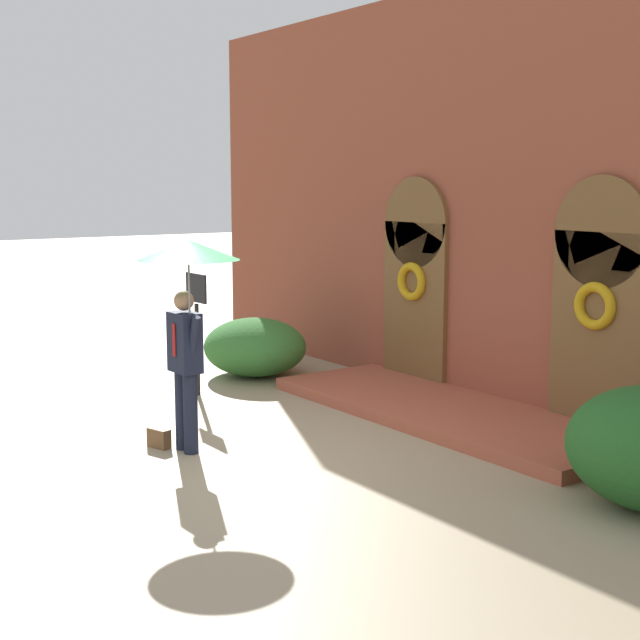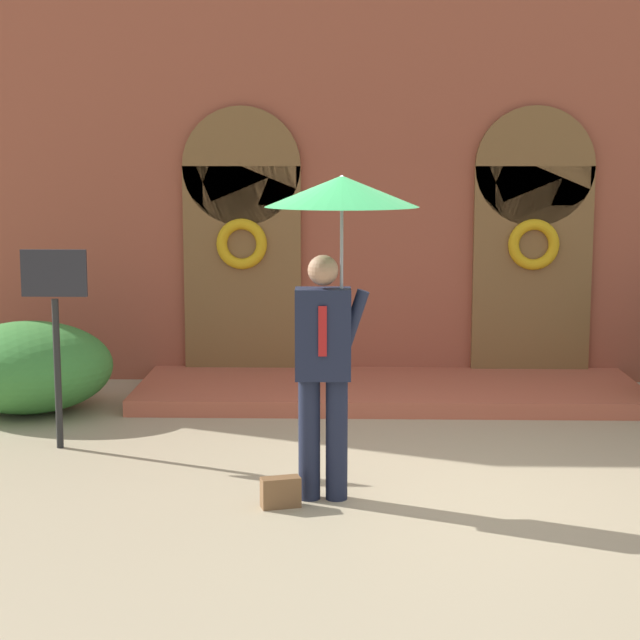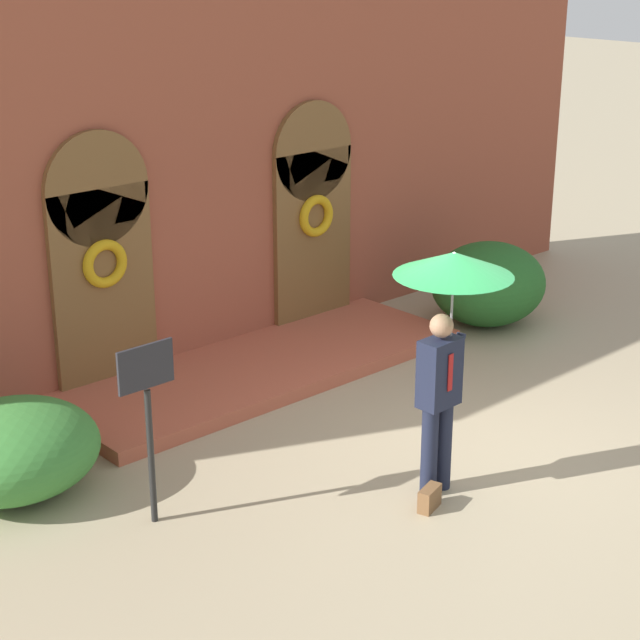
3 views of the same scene
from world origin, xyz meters
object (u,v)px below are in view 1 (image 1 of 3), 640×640
person_with_umbrella (188,281)px  shrub_left (255,347)px  handbag (159,438)px  sign_post (197,313)px

person_with_umbrella → shrub_left: bearing=138.9°
person_with_umbrella → shrub_left: (-3.08, 2.69, -1.47)m
handbag → shrub_left: 3.95m
person_with_umbrella → handbag: size_ratio=8.44×
person_with_umbrella → handbag: person_with_umbrella is taller
handbag → sign_post: 2.75m
handbag → person_with_umbrella: bearing=9.8°
sign_post → shrub_left: sign_post is taller
handbag → sign_post: (-2.01, 1.54, 1.05)m
sign_post → shrub_left: bearing=116.5°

